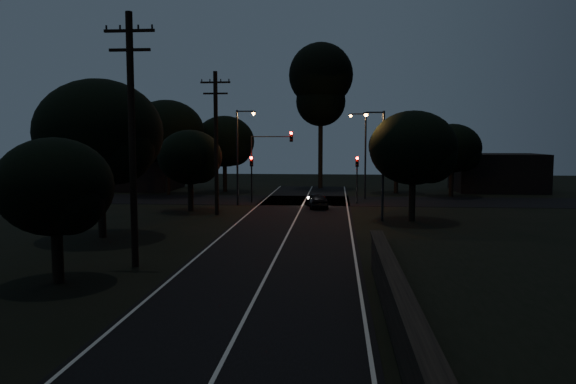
{
  "coord_description": "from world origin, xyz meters",
  "views": [
    {
      "loc": [
        2.84,
        -8.69,
        5.63
      ],
      "look_at": [
        0.0,
        24.0,
        2.5
      ],
      "focal_mm": 35.0,
      "sensor_mm": 36.0,
      "label": 1
    }
  ],
  "objects_px": {
    "signal_left": "(252,171)",
    "signal_right": "(357,171)",
    "utility_pole_mid": "(132,136)",
    "utility_pole_far": "(216,141)",
    "tall_pine": "(321,84)",
    "streetlight_c": "(381,157)",
    "streetlight_a": "(240,150)",
    "signal_mast": "(271,153)",
    "car": "(318,200)",
    "streetlight_b": "(363,149)"
  },
  "relations": [
    {
      "from": "signal_left",
      "to": "signal_right",
      "type": "xyz_separation_m",
      "value": [
        9.2,
        0.0,
        0.0
      ]
    },
    {
      "from": "utility_pole_mid",
      "to": "utility_pole_far",
      "type": "distance_m",
      "value": 17.0
    },
    {
      "from": "utility_pole_mid",
      "to": "tall_pine",
      "type": "height_order",
      "value": "tall_pine"
    },
    {
      "from": "streetlight_c",
      "to": "utility_pole_far",
      "type": "bearing_deg",
      "value": 170.4
    },
    {
      "from": "signal_right",
      "to": "streetlight_a",
      "type": "distance_m",
      "value": 10.26
    },
    {
      "from": "signal_right",
      "to": "streetlight_c",
      "type": "relative_size",
      "value": 0.55
    },
    {
      "from": "utility_pole_mid",
      "to": "signal_right",
      "type": "relative_size",
      "value": 2.68
    },
    {
      "from": "tall_pine",
      "to": "signal_mast",
      "type": "height_order",
      "value": "tall_pine"
    },
    {
      "from": "streetlight_c",
      "to": "car",
      "type": "bearing_deg",
      "value": 124.13
    },
    {
      "from": "car",
      "to": "signal_left",
      "type": "bearing_deg",
      "value": -37.33
    },
    {
      "from": "signal_right",
      "to": "signal_mast",
      "type": "height_order",
      "value": "signal_mast"
    },
    {
      "from": "signal_mast",
      "to": "streetlight_c",
      "type": "relative_size",
      "value": 0.83
    },
    {
      "from": "utility_pole_far",
      "to": "streetlight_b",
      "type": "bearing_deg",
      "value": 46.7
    },
    {
      "from": "utility_pole_far",
      "to": "streetlight_b",
      "type": "height_order",
      "value": "utility_pole_far"
    },
    {
      "from": "signal_left",
      "to": "signal_mast",
      "type": "height_order",
      "value": "signal_mast"
    },
    {
      "from": "signal_mast",
      "to": "streetlight_c",
      "type": "xyz_separation_m",
      "value": [
        8.74,
        -9.99,
        0.01
      ]
    },
    {
      "from": "streetlight_c",
      "to": "streetlight_a",
      "type": "bearing_deg",
      "value": 144.31
    },
    {
      "from": "streetlight_b",
      "to": "streetlight_a",
      "type": "bearing_deg",
      "value": -150.52
    },
    {
      "from": "signal_right",
      "to": "streetlight_c",
      "type": "distance_m",
      "value": 10.18
    },
    {
      "from": "signal_right",
      "to": "signal_mast",
      "type": "xyz_separation_m",
      "value": [
        -7.51,
        0.0,
        1.5
      ]
    },
    {
      "from": "signal_mast",
      "to": "car",
      "type": "xyz_separation_m",
      "value": [
        4.25,
        -3.36,
        -3.7
      ]
    },
    {
      "from": "streetlight_c",
      "to": "car",
      "type": "relative_size",
      "value": 2.01
    },
    {
      "from": "tall_pine",
      "to": "utility_pole_mid",
      "type": "bearing_deg",
      "value": -99.93
    },
    {
      "from": "utility_pole_mid",
      "to": "tall_pine",
      "type": "relative_size",
      "value": 0.67
    },
    {
      "from": "utility_pole_far",
      "to": "signal_right",
      "type": "distance_m",
      "value": 13.53
    },
    {
      "from": "utility_pole_far",
      "to": "signal_left",
      "type": "relative_size",
      "value": 2.56
    },
    {
      "from": "signal_mast",
      "to": "tall_pine",
      "type": "bearing_deg",
      "value": 75.38
    },
    {
      "from": "signal_mast",
      "to": "streetlight_a",
      "type": "xyz_separation_m",
      "value": [
        -2.39,
        -1.99,
        0.3
      ]
    },
    {
      "from": "utility_pole_far",
      "to": "tall_pine",
      "type": "height_order",
      "value": "tall_pine"
    },
    {
      "from": "streetlight_b",
      "to": "car",
      "type": "relative_size",
      "value": 2.14
    },
    {
      "from": "streetlight_c",
      "to": "tall_pine",
      "type": "bearing_deg",
      "value": 100.93
    },
    {
      "from": "utility_pole_far",
      "to": "streetlight_a",
      "type": "distance_m",
      "value": 6.1
    },
    {
      "from": "utility_pole_far",
      "to": "streetlight_a",
      "type": "height_order",
      "value": "utility_pole_far"
    },
    {
      "from": "utility_pole_mid",
      "to": "streetlight_c",
      "type": "distance_m",
      "value": 19.15
    },
    {
      "from": "car",
      "to": "signal_mast",
      "type": "bearing_deg",
      "value": -46.18
    },
    {
      "from": "streetlight_c",
      "to": "signal_left",
      "type": "bearing_deg",
      "value": 136.24
    },
    {
      "from": "signal_right",
      "to": "car",
      "type": "relative_size",
      "value": 1.1
    },
    {
      "from": "utility_pole_mid",
      "to": "signal_right",
      "type": "bearing_deg",
      "value": 67.01
    },
    {
      "from": "signal_left",
      "to": "car",
      "type": "relative_size",
      "value": 1.1
    },
    {
      "from": "signal_left",
      "to": "car",
      "type": "distance_m",
      "value": 7.16
    },
    {
      "from": "streetlight_b",
      "to": "signal_right",
      "type": "bearing_deg",
      "value": -100.0
    },
    {
      "from": "tall_pine",
      "to": "car",
      "type": "xyz_separation_m",
      "value": [
        0.33,
        -18.37,
        -11.13
      ]
    },
    {
      "from": "signal_mast",
      "to": "car",
      "type": "distance_m",
      "value": 6.56
    },
    {
      "from": "utility_pole_mid",
      "to": "streetlight_c",
      "type": "relative_size",
      "value": 1.47
    },
    {
      "from": "tall_pine",
      "to": "streetlight_b",
      "type": "height_order",
      "value": "tall_pine"
    },
    {
      "from": "streetlight_c",
      "to": "streetlight_b",
      "type": "bearing_deg",
      "value": 92.14
    },
    {
      "from": "signal_mast",
      "to": "signal_right",
      "type": "bearing_deg",
      "value": -0.03
    },
    {
      "from": "signal_mast",
      "to": "streetlight_a",
      "type": "height_order",
      "value": "streetlight_a"
    },
    {
      "from": "car",
      "to": "tall_pine",
      "type": "bearing_deg",
      "value": -96.79
    },
    {
      "from": "tall_pine",
      "to": "streetlight_a",
      "type": "height_order",
      "value": "tall_pine"
    }
  ]
}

